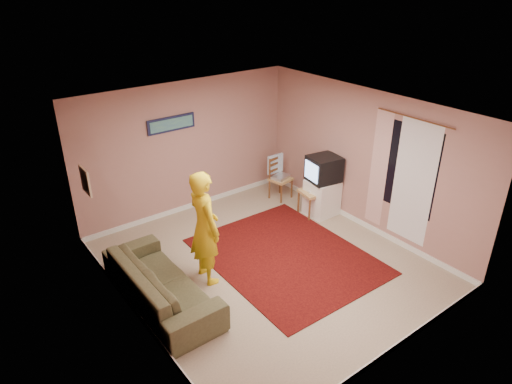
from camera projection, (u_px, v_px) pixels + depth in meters
ground at (266, 264)px, 7.58m from camera, size 5.00×5.00×0.00m
wall_back at (187, 148)px, 8.79m from camera, size 4.50×0.02×2.60m
wall_front at (402, 272)px, 5.21m from camera, size 4.50×0.02×2.60m
wall_left at (128, 242)px, 5.79m from camera, size 0.02×5.00×2.60m
wall_right at (365, 161)px, 8.22m from camera, size 0.02×5.00×2.60m
ceiling at (268, 112)px, 6.43m from camera, size 4.50×5.00×0.02m
baseboard_back at (191, 205)px, 9.34m from camera, size 4.50×0.02×0.10m
baseboard_front at (388, 352)px, 5.77m from camera, size 4.50×0.02×0.10m
baseboard_left at (140, 317)px, 6.35m from camera, size 0.02×5.00×0.10m
baseboard_right at (358, 221)px, 8.77m from camera, size 0.02×5.00×0.10m
window at (408, 169)px, 7.51m from camera, size 0.01×1.10×1.50m
curtain_sheer at (413, 183)px, 7.48m from camera, size 0.01×0.75×2.10m
curtain_floral at (379, 170)px, 7.97m from camera, size 0.01×0.35×2.10m
curtain_rod at (414, 118)px, 7.10m from camera, size 0.02×1.40×0.02m
picture_back at (171, 124)px, 8.36m from camera, size 0.95×0.04×0.28m
picture_left at (86, 181)px, 6.84m from camera, size 0.04×0.38×0.42m
area_rug at (286, 256)px, 7.77m from camera, size 2.43×3.02×0.02m
tv_cabinet at (322, 197)px, 8.98m from camera, size 0.57×0.52×0.73m
crt_tv at (324, 169)px, 8.71m from camera, size 0.65×0.60×0.49m
chair_a at (281, 174)px, 9.52m from camera, size 0.47×0.45×0.49m
dvd_player at (281, 177)px, 9.54m from camera, size 0.42×0.34×0.06m
blue_throw at (275, 164)px, 9.58m from camera, size 0.39×0.05×0.40m
chair_b at (313, 186)px, 8.83m from camera, size 0.50×0.52×0.55m
game_console at (313, 190)px, 8.87m from camera, size 0.25×0.20×0.04m
sofa at (161, 283)px, 6.59m from camera, size 0.90×2.27×0.66m
person at (205, 228)px, 6.85m from camera, size 0.48×0.69×1.83m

